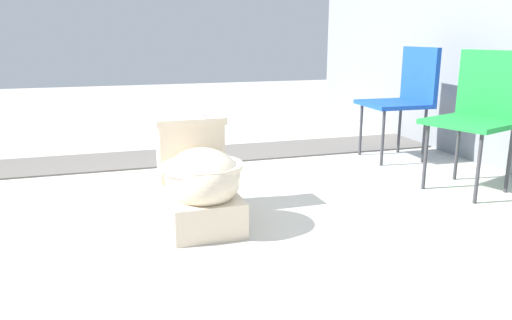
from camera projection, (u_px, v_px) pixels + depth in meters
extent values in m
plane|color=#B7B2A8|center=(151.00, 212.00, 2.68)|extent=(14.00, 14.00, 0.00)
cube|color=#605B56|center=(200.00, 155.00, 3.91)|extent=(0.56, 8.00, 0.01)
cube|color=beige|center=(200.00, 205.00, 2.53)|extent=(0.60, 0.35, 0.17)
ellipsoid|color=beige|center=(203.00, 177.00, 2.39)|extent=(0.44, 0.37, 0.28)
cylinder|color=beige|center=(202.00, 166.00, 2.38)|extent=(0.40, 0.40, 0.03)
cube|color=beige|center=(190.00, 151.00, 2.66)|extent=(0.18, 0.34, 0.30)
cube|color=beige|center=(189.00, 120.00, 2.62)|extent=(0.21, 0.37, 0.04)
cylinder|color=silver|center=(204.00, 115.00, 2.64)|extent=(0.02, 0.02, 0.01)
cube|color=#1947B2|center=(394.00, 104.00, 3.73)|extent=(0.45, 0.45, 0.03)
cube|color=#1947B2|center=(420.00, 74.00, 3.72)|extent=(0.44, 0.05, 0.40)
cylinder|color=#38383D|center=(383.00, 138.00, 3.58)|extent=(0.02, 0.02, 0.40)
cylinder|color=#38383D|center=(361.00, 130.00, 3.89)|extent=(0.02, 0.02, 0.40)
cylinder|color=#38383D|center=(424.00, 136.00, 3.66)|extent=(0.02, 0.02, 0.40)
cylinder|color=#38383D|center=(400.00, 128.00, 3.98)|extent=(0.02, 0.02, 0.40)
cube|color=#1E8C38|center=(471.00, 123.00, 2.94)|extent=(0.56, 0.56, 0.03)
cube|color=#1E8C38|center=(493.00, 84.00, 3.01)|extent=(0.43, 0.18, 0.40)
cylinder|color=#38383D|center=(478.00, 169.00, 2.77)|extent=(0.02, 0.02, 0.40)
cylinder|color=#38383D|center=(426.00, 157.00, 3.03)|extent=(0.02, 0.02, 0.40)
cylinder|color=#38383D|center=(509.00, 160.00, 2.96)|extent=(0.02, 0.02, 0.40)
cylinder|color=#38383D|center=(457.00, 149.00, 3.23)|extent=(0.02, 0.02, 0.40)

